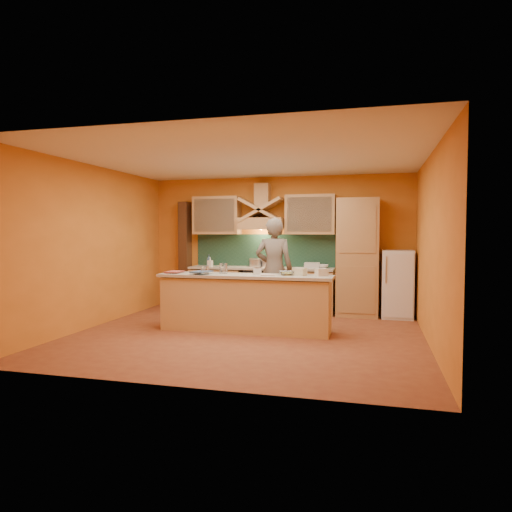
% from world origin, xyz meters
% --- Properties ---
extents(floor, '(5.50, 5.00, 0.01)m').
position_xyz_m(floor, '(0.00, 0.00, 0.00)').
color(floor, brown).
rests_on(floor, ground).
extents(ceiling, '(5.50, 5.00, 0.01)m').
position_xyz_m(ceiling, '(0.00, 0.00, 2.80)').
color(ceiling, white).
rests_on(ceiling, wall_back).
extents(wall_back, '(5.50, 0.02, 2.80)m').
position_xyz_m(wall_back, '(0.00, 2.50, 1.40)').
color(wall_back, orange).
rests_on(wall_back, floor).
extents(wall_front, '(5.50, 0.02, 2.80)m').
position_xyz_m(wall_front, '(0.00, -2.50, 1.40)').
color(wall_front, orange).
rests_on(wall_front, floor).
extents(wall_left, '(0.02, 5.00, 2.80)m').
position_xyz_m(wall_left, '(-2.75, 0.00, 1.40)').
color(wall_left, orange).
rests_on(wall_left, floor).
extents(wall_right, '(0.02, 5.00, 2.80)m').
position_xyz_m(wall_right, '(2.75, 0.00, 1.40)').
color(wall_right, orange).
rests_on(wall_right, floor).
extents(base_cabinet_left, '(1.10, 0.60, 0.86)m').
position_xyz_m(base_cabinet_left, '(-1.25, 2.20, 0.43)').
color(base_cabinet_left, tan).
rests_on(base_cabinet_left, floor).
extents(base_cabinet_right, '(1.10, 0.60, 0.86)m').
position_xyz_m(base_cabinet_right, '(0.65, 2.20, 0.43)').
color(base_cabinet_right, tan).
rests_on(base_cabinet_right, floor).
extents(counter_top, '(3.00, 0.62, 0.04)m').
position_xyz_m(counter_top, '(-0.30, 2.20, 0.90)').
color(counter_top, '#B6AC9A').
rests_on(counter_top, base_cabinet_left).
extents(stove, '(0.60, 0.58, 0.90)m').
position_xyz_m(stove, '(-0.30, 2.20, 0.45)').
color(stove, black).
rests_on(stove, floor).
extents(backsplash, '(3.00, 0.03, 0.70)m').
position_xyz_m(backsplash, '(-0.30, 2.48, 1.25)').
color(backsplash, '#19372A').
rests_on(backsplash, wall_back).
extents(range_hood, '(0.92, 0.50, 0.24)m').
position_xyz_m(range_hood, '(-0.30, 2.25, 1.82)').
color(range_hood, tan).
rests_on(range_hood, wall_back).
extents(hood_chimney, '(0.30, 0.30, 0.50)m').
position_xyz_m(hood_chimney, '(-0.30, 2.35, 2.40)').
color(hood_chimney, tan).
rests_on(hood_chimney, wall_back).
extents(upper_cabinet_left, '(1.00, 0.35, 0.80)m').
position_xyz_m(upper_cabinet_left, '(-1.30, 2.33, 2.00)').
color(upper_cabinet_left, tan).
rests_on(upper_cabinet_left, wall_back).
extents(upper_cabinet_right, '(1.00, 0.35, 0.80)m').
position_xyz_m(upper_cabinet_right, '(0.70, 2.33, 2.00)').
color(upper_cabinet_right, tan).
rests_on(upper_cabinet_right, wall_back).
extents(pantry_column, '(0.80, 0.60, 2.30)m').
position_xyz_m(pantry_column, '(1.65, 2.20, 1.15)').
color(pantry_column, tan).
rests_on(pantry_column, floor).
extents(fridge, '(0.58, 0.60, 1.30)m').
position_xyz_m(fridge, '(2.40, 2.20, 0.65)').
color(fridge, white).
rests_on(fridge, floor).
extents(trim_column_left, '(0.20, 0.30, 2.30)m').
position_xyz_m(trim_column_left, '(-2.05, 2.35, 1.15)').
color(trim_column_left, '#472816').
rests_on(trim_column_left, floor).
extents(island_body, '(2.80, 0.55, 0.88)m').
position_xyz_m(island_body, '(-0.10, 0.30, 0.44)').
color(island_body, '#DFB372').
rests_on(island_body, floor).
extents(island_top, '(2.90, 0.62, 0.05)m').
position_xyz_m(island_top, '(-0.10, 0.30, 0.92)').
color(island_top, '#B6AC9A').
rests_on(island_top, island_body).
extents(person, '(0.71, 0.48, 1.91)m').
position_xyz_m(person, '(0.19, 1.24, 0.95)').
color(person, '#70665B').
rests_on(person, floor).
extents(pot_large, '(0.25, 0.25, 0.16)m').
position_xyz_m(pot_large, '(-0.44, 2.24, 0.98)').
color(pot_large, silver).
rests_on(pot_large, stove).
extents(pot_small, '(0.24, 0.24, 0.14)m').
position_xyz_m(pot_small, '(-0.22, 2.33, 0.97)').
color(pot_small, silver).
rests_on(pot_small, stove).
extents(soap_bottle_a, '(0.11, 0.11, 0.20)m').
position_xyz_m(soap_bottle_a, '(-1.35, 2.04, 1.02)').
color(soap_bottle_a, silver).
rests_on(soap_bottle_a, counter_top).
extents(soap_bottle_b, '(0.13, 0.13, 0.25)m').
position_xyz_m(soap_bottle_b, '(-1.42, 2.13, 1.05)').
color(soap_bottle_b, '#345D8F').
rests_on(soap_bottle_b, counter_top).
extents(bowl_back, '(0.31, 0.31, 0.07)m').
position_xyz_m(bowl_back, '(0.96, 2.28, 0.96)').
color(bowl_back, white).
rests_on(bowl_back, counter_top).
extents(dish_rack, '(0.32, 0.26, 0.11)m').
position_xyz_m(dish_rack, '(0.75, 2.28, 0.97)').
color(dish_rack, silver).
rests_on(dish_rack, counter_top).
extents(book_lower, '(0.26, 0.34, 0.03)m').
position_xyz_m(book_lower, '(-1.48, 0.29, 0.96)').
color(book_lower, '#B44B40').
rests_on(book_lower, island_top).
extents(book_upper, '(0.33, 0.40, 0.03)m').
position_xyz_m(book_upper, '(-0.95, 0.23, 0.98)').
color(book_upper, '#3E5E88').
rests_on(book_upper, island_top).
extents(jar_large, '(0.14, 0.14, 0.18)m').
position_xyz_m(jar_large, '(-0.51, 0.41, 1.03)').
color(jar_large, white).
rests_on(jar_large, island_top).
extents(jar_small, '(0.16, 0.16, 0.14)m').
position_xyz_m(jar_small, '(-0.73, 0.12, 1.02)').
color(jar_small, white).
rests_on(jar_small, island_top).
extents(kitchen_scale, '(0.16, 0.16, 0.10)m').
position_xyz_m(kitchen_scale, '(0.08, 0.40, 1.00)').
color(kitchen_scale, silver).
rests_on(kitchen_scale, island_top).
extents(mixing_bowl, '(0.35, 0.35, 0.07)m').
position_xyz_m(mixing_bowl, '(0.58, 0.39, 0.98)').
color(mixing_bowl, white).
rests_on(mixing_bowl, island_top).
extents(cloth, '(0.28, 0.25, 0.02)m').
position_xyz_m(cloth, '(0.28, 0.27, 0.95)').
color(cloth, beige).
rests_on(cloth, island_top).
extents(grocery_bag_a, '(0.23, 0.22, 0.12)m').
position_xyz_m(grocery_bag_a, '(1.15, 0.37, 1.00)').
color(grocery_bag_a, beige).
rests_on(grocery_bag_a, island_top).
extents(grocery_bag_b, '(0.24, 0.22, 0.12)m').
position_xyz_m(grocery_bag_b, '(0.80, 0.37, 1.01)').
color(grocery_bag_b, beige).
rests_on(grocery_bag_b, island_top).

